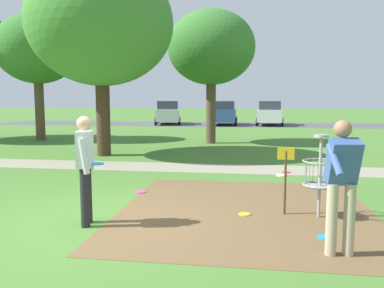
{
  "coord_description": "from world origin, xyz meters",
  "views": [
    {
      "loc": [
        2.37,
        -5.72,
        1.96
      ],
      "look_at": [
        1.18,
        2.54,
        1.0
      ],
      "focal_mm": 36.19,
      "sensor_mm": 36.0,
      "label": 1
    }
  ],
  "objects_px": {
    "tree_near_left": "(101,24)",
    "tree_near_right": "(37,49)",
    "player_waiting_left": "(85,164)",
    "frisbee_far_left": "(245,214)",
    "frisbee_near_basket": "(325,237)",
    "frisbee_by_tee": "(281,175)",
    "tree_mid_left": "(211,48)",
    "parked_car_center_left": "(224,113)",
    "parked_car_center_right": "(270,113)",
    "disc_golf_basket": "(316,173)",
    "frisbee_far_right": "(286,172)",
    "frisbee_scattered_a": "(141,192)",
    "parked_car_leftmost": "(168,113)",
    "player_foreground_watching": "(342,178)"
  },
  "relations": [
    {
      "from": "parked_car_leftmost",
      "to": "tree_mid_left",
      "type": "bearing_deg",
      "value": -70.16
    },
    {
      "from": "frisbee_near_basket",
      "to": "tree_near_right",
      "type": "relative_size",
      "value": 0.04
    },
    {
      "from": "disc_golf_basket",
      "to": "frisbee_far_left",
      "type": "bearing_deg",
      "value": -177.11
    },
    {
      "from": "player_waiting_left",
      "to": "player_foreground_watching",
      "type": "bearing_deg",
      "value": -10.39
    },
    {
      "from": "tree_near_left",
      "to": "tree_near_right",
      "type": "relative_size",
      "value": 1.11
    },
    {
      "from": "tree_mid_left",
      "to": "frisbee_by_tee",
      "type": "bearing_deg",
      "value": -70.81
    },
    {
      "from": "frisbee_by_tee",
      "to": "tree_near_right",
      "type": "relative_size",
      "value": 0.04
    },
    {
      "from": "player_waiting_left",
      "to": "tree_near_right",
      "type": "distance_m",
      "value": 14.37
    },
    {
      "from": "frisbee_near_basket",
      "to": "tree_near_left",
      "type": "relative_size",
      "value": 0.03
    },
    {
      "from": "player_waiting_left",
      "to": "frisbee_far_right",
      "type": "relative_size",
      "value": 7.72
    },
    {
      "from": "frisbee_by_tee",
      "to": "parked_car_leftmost",
      "type": "xyz_separation_m",
      "value": [
        -7.19,
        20.19,
        0.91
      ]
    },
    {
      "from": "disc_golf_basket",
      "to": "parked_car_center_right",
      "type": "distance_m",
      "value": 23.7
    },
    {
      "from": "frisbee_by_tee",
      "to": "frisbee_far_left",
      "type": "bearing_deg",
      "value": -104.3
    },
    {
      "from": "tree_near_left",
      "to": "frisbee_scattered_a",
      "type": "bearing_deg",
      "value": -61.61
    },
    {
      "from": "disc_golf_basket",
      "to": "frisbee_by_tee",
      "type": "bearing_deg",
      "value": 94.15
    },
    {
      "from": "disc_golf_basket",
      "to": "parked_car_center_right",
      "type": "relative_size",
      "value": 0.32
    },
    {
      "from": "tree_near_right",
      "to": "tree_mid_left",
      "type": "distance_m",
      "value": 8.29
    },
    {
      "from": "frisbee_scattered_a",
      "to": "tree_near_right",
      "type": "height_order",
      "value": "tree_near_right"
    },
    {
      "from": "player_foreground_watching",
      "to": "player_waiting_left",
      "type": "height_order",
      "value": "same"
    },
    {
      "from": "parked_car_center_right",
      "to": "frisbee_far_left",
      "type": "bearing_deg",
      "value": -94.12
    },
    {
      "from": "parked_car_center_right",
      "to": "frisbee_near_basket",
      "type": "bearing_deg",
      "value": -91.33
    },
    {
      "from": "frisbee_far_left",
      "to": "parked_car_leftmost",
      "type": "distance_m",
      "value": 24.61
    },
    {
      "from": "frisbee_scattered_a",
      "to": "tree_near_right",
      "type": "distance_m",
      "value": 13.06
    },
    {
      "from": "frisbee_by_tee",
      "to": "parked_car_center_left",
      "type": "height_order",
      "value": "parked_car_center_left"
    },
    {
      "from": "player_waiting_left",
      "to": "frisbee_near_basket",
      "type": "xyz_separation_m",
      "value": [
        3.59,
        -0.09,
        -0.96
      ]
    },
    {
      "from": "frisbee_near_basket",
      "to": "frisbee_scattered_a",
      "type": "bearing_deg",
      "value": 145.7
    },
    {
      "from": "parked_car_leftmost",
      "to": "parked_car_center_left",
      "type": "bearing_deg",
      "value": -3.08
    },
    {
      "from": "frisbee_far_left",
      "to": "tree_near_right",
      "type": "relative_size",
      "value": 0.03
    },
    {
      "from": "tree_near_right",
      "to": "parked_car_center_left",
      "type": "relative_size",
      "value": 1.42
    },
    {
      "from": "player_waiting_left",
      "to": "parked_car_center_right",
      "type": "bearing_deg",
      "value": 80.4
    },
    {
      "from": "frisbee_far_left",
      "to": "parked_car_center_right",
      "type": "xyz_separation_m",
      "value": [
        1.71,
        23.75,
        0.91
      ]
    },
    {
      "from": "frisbee_near_basket",
      "to": "player_foreground_watching",
      "type": "bearing_deg",
      "value": -83.89
    },
    {
      "from": "frisbee_far_left",
      "to": "tree_near_left",
      "type": "xyz_separation_m",
      "value": [
        -4.97,
        6.44,
        4.5
      ]
    },
    {
      "from": "player_waiting_left",
      "to": "frisbee_far_left",
      "type": "height_order",
      "value": "player_waiting_left"
    },
    {
      "from": "frisbee_scattered_a",
      "to": "tree_near_right",
      "type": "relative_size",
      "value": 0.04
    },
    {
      "from": "frisbee_by_tee",
      "to": "parked_car_center_right",
      "type": "bearing_deg",
      "value": 87.73
    },
    {
      "from": "frisbee_scattered_a",
      "to": "parked_car_center_left",
      "type": "relative_size",
      "value": 0.06
    },
    {
      "from": "frisbee_near_basket",
      "to": "tree_near_left",
      "type": "height_order",
      "value": "tree_near_left"
    },
    {
      "from": "frisbee_near_basket",
      "to": "player_waiting_left",
      "type": "bearing_deg",
      "value": 178.6
    },
    {
      "from": "disc_golf_basket",
      "to": "frisbee_near_basket",
      "type": "bearing_deg",
      "value": -91.67
    },
    {
      "from": "player_foreground_watching",
      "to": "frisbee_far_left",
      "type": "relative_size",
      "value": 8.51
    },
    {
      "from": "tree_near_left",
      "to": "tree_near_right",
      "type": "xyz_separation_m",
      "value": [
        -4.93,
        4.51,
        -0.19
      ]
    },
    {
      "from": "player_foreground_watching",
      "to": "tree_near_left",
      "type": "relative_size",
      "value": 0.26
    },
    {
      "from": "disc_golf_basket",
      "to": "frisbee_scattered_a",
      "type": "distance_m",
      "value": 3.67
    },
    {
      "from": "frisbee_far_right",
      "to": "parked_car_leftmost",
      "type": "xyz_separation_m",
      "value": [
        -7.36,
        19.74,
        0.91
      ]
    },
    {
      "from": "tree_near_left",
      "to": "player_waiting_left",
      "type": "bearing_deg",
      "value": -71.01
    },
    {
      "from": "player_waiting_left",
      "to": "tree_near_left",
      "type": "bearing_deg",
      "value": 108.99
    },
    {
      "from": "frisbee_scattered_a",
      "to": "parked_car_leftmost",
      "type": "height_order",
      "value": "parked_car_leftmost"
    },
    {
      "from": "parked_car_leftmost",
      "to": "frisbee_far_left",
      "type": "bearing_deg",
      "value": -75.2
    },
    {
      "from": "frisbee_by_tee",
      "to": "tree_near_left",
      "type": "xyz_separation_m",
      "value": [
        -5.88,
        2.86,
        4.5
      ]
    }
  ]
}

